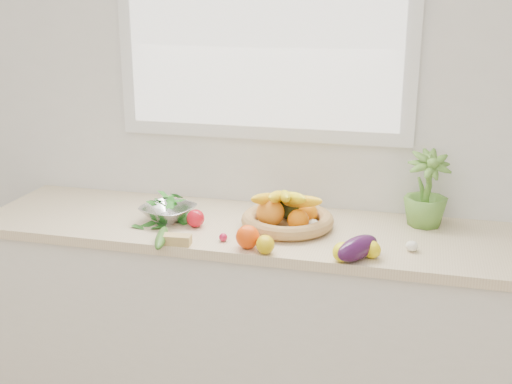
% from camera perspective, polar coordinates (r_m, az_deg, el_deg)
% --- Properties ---
extents(back_wall, '(4.50, 0.02, 2.70)m').
position_cam_1_polar(back_wall, '(2.82, 0.64, 7.77)').
color(back_wall, white).
rests_on(back_wall, ground).
extents(counter_cabinet, '(2.20, 0.58, 0.86)m').
position_cam_1_polar(counter_cabinet, '(2.85, -0.89, -11.79)').
color(counter_cabinet, silver).
rests_on(counter_cabinet, ground).
extents(countertop, '(2.24, 0.62, 0.04)m').
position_cam_1_polar(countertop, '(2.66, -0.94, -3.29)').
color(countertop, beige).
rests_on(countertop, counter_cabinet).
extents(window_frame, '(1.30, 0.03, 1.10)m').
position_cam_1_polar(window_frame, '(2.77, 0.60, 15.91)').
color(window_frame, white).
rests_on(window_frame, back_wall).
extents(window_pane, '(1.18, 0.01, 0.98)m').
position_cam_1_polar(window_pane, '(2.75, 0.49, 15.90)').
color(window_pane, white).
rests_on(window_pane, window_frame).
extents(orange_loose, '(0.11, 0.11, 0.09)m').
position_cam_1_polar(orange_loose, '(2.40, -0.74, -4.01)').
color(orange_loose, '#F24507').
rests_on(orange_loose, countertop).
extents(lemon_a, '(0.09, 0.10, 0.07)m').
position_cam_1_polar(lemon_a, '(2.36, 0.83, -4.69)').
color(lemon_a, gold).
rests_on(lemon_a, countertop).
extents(lemon_b, '(0.08, 0.10, 0.07)m').
position_cam_1_polar(lemon_b, '(2.31, 7.68, -5.29)').
color(lemon_b, yellow).
rests_on(lemon_b, countertop).
extents(lemon_c, '(0.10, 0.10, 0.06)m').
position_cam_1_polar(lemon_c, '(2.36, 10.20, -5.02)').
color(lemon_c, yellow).
rests_on(lemon_c, countertop).
extents(apple, '(0.08, 0.08, 0.07)m').
position_cam_1_polar(apple, '(2.63, -5.40, -2.34)').
color(apple, red).
rests_on(apple, countertop).
extents(ginger, '(0.12, 0.06, 0.04)m').
position_cam_1_polar(ginger, '(2.46, -7.17, -4.22)').
color(ginger, tan).
rests_on(ginger, countertop).
extents(garlic_a, '(0.07, 0.07, 0.05)m').
position_cam_1_polar(garlic_a, '(2.53, 4.20, -3.45)').
color(garlic_a, white).
rests_on(garlic_a, countertop).
extents(garlic_b, '(0.06, 0.06, 0.04)m').
position_cam_1_polar(garlic_b, '(2.61, 5.07, -2.84)').
color(garlic_b, white).
rests_on(garlic_b, countertop).
extents(garlic_c, '(0.06, 0.06, 0.04)m').
position_cam_1_polar(garlic_c, '(2.45, 13.69, -4.70)').
color(garlic_c, white).
rests_on(garlic_c, countertop).
extents(eggplant, '(0.18, 0.22, 0.08)m').
position_cam_1_polar(eggplant, '(2.33, 9.03, -4.94)').
color(eggplant, '#360F39').
rests_on(eggplant, countertop).
extents(cucumber, '(0.10, 0.23, 0.04)m').
position_cam_1_polar(cucumber, '(2.48, -8.41, -4.05)').
color(cucumber, '#2D5D1B').
rests_on(cucumber, countertop).
extents(radish, '(0.03, 0.03, 0.03)m').
position_cam_1_polar(radish, '(2.48, -2.94, -4.04)').
color(radish, '#B7163C').
rests_on(radish, countertop).
extents(potted_herb, '(0.23, 0.23, 0.32)m').
position_cam_1_polar(potted_herb, '(2.69, 14.92, 0.16)').
color(potted_herb, '#5C9034').
rests_on(potted_herb, countertop).
extents(fruit_basket, '(0.47, 0.47, 0.19)m').
position_cam_1_polar(fruit_basket, '(2.61, 2.74, -2.05)').
color(fruit_basket, '#B87F51').
rests_on(fruit_basket, countertop).
extents(colander_with_spinach, '(0.26, 0.26, 0.12)m').
position_cam_1_polar(colander_with_spinach, '(2.70, -7.84, -1.45)').
color(colander_with_spinach, silver).
rests_on(colander_with_spinach, countertop).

